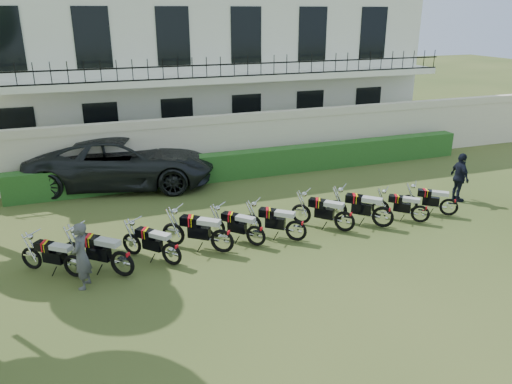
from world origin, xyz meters
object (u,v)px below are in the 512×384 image
Objects in this scene: motorcycle_7 at (383,212)px; motorcycle_8 at (421,210)px; motorcycle_1 at (122,258)px; inspector at (81,256)px; officer_5 at (460,177)px; motorcycle_9 at (450,203)px; motorcycle_0 at (74,260)px; motorcycle_2 at (171,249)px; motorcycle_6 at (345,216)px; motorcycle_3 at (222,235)px; motorcycle_4 at (256,231)px; suv at (123,161)px; motorcycle_5 at (296,226)px.

motorcycle_7 reaches higher than motorcycle_8.
motorcycle_7 is (7.48, 0.35, -0.01)m from motorcycle_1.
officer_5 is (12.01, 1.56, 0.03)m from inspector.
motorcycle_0 is at bearing 128.01° from motorcycle_9.
motorcycle_6 is at bearing -39.54° from motorcycle_2.
motorcycle_8 is at bearing -52.24° from motorcycle_0.
motorcycle_8 is (6.15, -0.12, -0.09)m from motorcycle_3.
motorcycle_4 is (3.56, 0.47, -0.06)m from motorcycle_1.
inspector is at bearing 140.36° from motorcycle_1.
motorcycle_3 reaches higher than motorcycle_4.
motorcycle_7 is 0.97× the size of inspector.
motorcycle_9 reaches higher than motorcycle_8.
motorcycle_6 is at bearing -125.05° from suv.
motorcycle_6 is (1.57, 0.11, 0.01)m from motorcycle_5.
motorcycle_0 is at bearing 131.95° from motorcycle_2.
motorcycle_7 is 8.39m from inspector.
motorcycle_1 is (1.09, -0.37, 0.06)m from motorcycle_0.
motorcycle_5 is at bearing -39.71° from motorcycle_2.
suv reaches higher than motorcycle_4.
motorcycle_1 is 3.60m from motorcycle_4.
inspector is at bearing 107.94° from officer_5.
motorcycle_1 is 1.16× the size of motorcycle_2.
motorcycle_2 is 5.08m from motorcycle_6.
suv is at bearing -171.57° from inspector.
motorcycle_5 is 1.16× the size of motorcycle_8.
inspector is (-9.63, -0.42, 0.36)m from motorcycle_8.
motorcycle_6 is (5.07, 0.31, 0.02)m from motorcycle_2.
motorcycle_3 is 1.10× the size of motorcycle_5.
motorcycle_2 is at bearing 136.73° from motorcycle_3.
motorcycle_3 is 6.79m from suv.
motorcycle_0 is 0.96× the size of motorcycle_7.
motorcycle_0 is 7.37m from motorcycle_6.
officer_5 is at bearing -30.57° from motorcycle_7.
motorcycle_0 is at bearing 131.71° from motorcycle_8.
inspector is at bearing 130.75° from motorcycle_9.
motorcycle_5 is 1.58m from motorcycle_6.
motorcycle_1 is 8.75m from motorcycle_8.
motorcycle_0 is 12.26m from officer_5.
motorcycle_3 is at bearing -150.03° from suv.
motorcycle_1 reaches higher than motorcycle_3.
motorcycle_3 is 1.17× the size of motorcycle_6.
inspector is (-2.11, -0.32, 0.33)m from motorcycle_2.
motorcycle_1 reaches higher than motorcycle_4.
motorcycle_3 is 0.98m from motorcycle_4.
motorcycle_7 is (2.77, -0.02, 0.03)m from motorcycle_5.
motorcycle_1 is 1.03× the size of inspector.
motorcycle_5 is (4.71, 0.37, -0.04)m from motorcycle_1.
motorcycle_7 is at bearing -41.34° from motorcycle_2.
motorcycle_5 is at bearing -51.64° from motorcycle_0.
motorcycle_4 is 4.51m from inspector.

